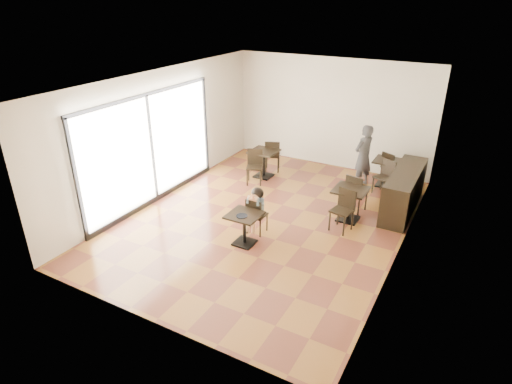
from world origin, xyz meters
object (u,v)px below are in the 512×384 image
Objects in this scene: cafe_table_back at (386,173)px; chair_left_b at (254,167)px; child_chair at (257,215)px; chair_left_a at (273,155)px; cafe_table_mid at (349,204)px; chair_back_a at (391,167)px; chair_mid_a at (357,192)px; chair_mid_b at (342,211)px; cafe_table_left at (264,164)px; chair_back_b at (383,178)px; child at (257,211)px; adult_patron at (363,156)px; child_table at (244,229)px.

cafe_table_back is 3.60m from chair_left_b.
chair_left_a is (-1.35, 3.40, 0.05)m from child_chair.
cafe_table_mid is 1.06× the size of cafe_table_back.
chair_back_a is (1.92, 4.17, 0.03)m from child_chair.
chair_mid_a is 1.10m from chair_mid_b.
chair_mid_b is at bearing -32.52° from cafe_table_left.
chair_back_b is (0.33, 2.38, -0.02)m from chair_mid_b.
adult_patron is (1.27, 3.60, 0.32)m from child.
chair_back_a is at bearing 82.88° from cafe_table_mid.
cafe_table_mid is 3.04m from chair_left_b.
chair_mid_b is (-0.28, -2.93, 0.10)m from cafe_table_back.
chair_left_b reaches higher than chair_back_a.
child reaches higher than chair_left_a.
cafe_table_left is 0.56m from chair_left_a.
cafe_table_back reaches higher than child_table.
chair_back_a is (3.27, 1.32, 0.05)m from cafe_table_left.
chair_mid_b reaches higher than child_table.
cafe_table_mid is 0.83× the size of chair_mid_b.
chair_back_b is (0.65, -0.25, -0.41)m from adult_patron.
child is 4.33m from cafe_table_back.
chair_mid_a is 1.00× the size of chair_left_b.
chair_left_a is (-2.94, 1.87, 0.08)m from cafe_table_mid.
chair_left_b reaches higher than chair_back_b.
adult_patron is 1.80× the size of chair_left_a.
child_chair is 0.89× the size of chair_left_b.
cafe_table_mid is 2.39m from cafe_table_back.
chair_back_a reaches higher than child_table.
chair_left_b is (0.00, -0.55, 0.08)m from cafe_table_left.
cafe_table_mid is 3.22m from cafe_table_left.
child reaches higher than cafe_table_mid.
chair_left_a reaches higher than child_chair.
chair_mid_b is (2.94, -1.87, 0.08)m from cafe_table_left.
chair_left_a is 1.06× the size of chair_back_b.
chair_back_b is (1.92, 3.90, 0.10)m from child_table.
cafe_table_mid is 0.88× the size of chair_back_a.
chair_mid_b is at bearing 43.84° from child_table.
chair_mid_b and chair_left_b have the same top height.
child_table is 0.89× the size of cafe_table_left.
child_chair is at bearing -115.63° from cafe_table_back.
chair_mid_b is at bearing 108.98° from chair_back_a.
chair_left_b reaches higher than child_table.
adult_patron reaches higher than chair_back_b.
child_chair is at bearing 90.00° from child_table.
child is 3.16m from cafe_table_left.
child is 3.83m from adult_patron.
child_table is 3.15m from chair_left_b.
chair_left_b reaches higher than cafe_table_left.
chair_left_a is at bearing -12.37° from chair_mid_a.
chair_back_a is at bearing 95.97° from chair_mid_b.
chair_left_b is at bearing 165.26° from cafe_table_mid.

